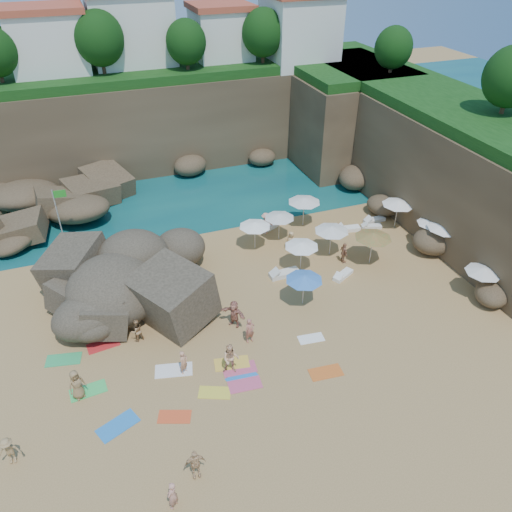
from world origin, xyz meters
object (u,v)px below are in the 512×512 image
object	(u,v)px
rock_outcrop	(145,300)
person_stand_2	(265,223)
person_stand_3	(344,253)
person_stand_1	(137,330)
lounger_0	(271,225)
person_stand_6	(172,495)
person_stand_4	(291,241)
person_stand_5	(94,254)
parasol_1	(332,229)
person_stand_0	(184,362)
flag_pole	(59,211)
parasol_0	(255,224)
parasol_2	(304,200)

from	to	relation	value
rock_outcrop	person_stand_2	bearing A→B (deg)	26.48
person_stand_3	person_stand_1	bearing A→B (deg)	102.81
rock_outcrop	lounger_0	xyz separation A→B (m)	(10.62, 5.58, 0.16)
person_stand_6	person_stand_4	bearing A→B (deg)	-175.01
person_stand_2	person_stand_5	bearing A→B (deg)	16.76
person_stand_6	parasol_1	bearing A→B (deg)	177.15
person_stand_4	person_stand_5	bearing A→B (deg)	-143.60
lounger_0	person_stand_0	size ratio (longest dim) A/B	1.38
person_stand_2	person_stand_0	bearing A→B (deg)	69.21
person_stand_0	flag_pole	bearing A→B (deg)	67.52
person_stand_3	person_stand_5	xyz separation A→B (m)	(-16.04, 5.50, 0.16)
parasol_1	person_stand_3	bearing A→B (deg)	-71.68
parasol_0	person_stand_1	world-z (taller)	parasol_0
flag_pole	person_stand_0	xyz separation A→B (m)	(5.12, -14.75, -2.19)
flag_pole	person_stand_3	xyz separation A→B (m)	(17.75, -8.59, -2.16)
parasol_0	person_stand_1	bearing A→B (deg)	-144.66
person_stand_4	person_stand_6	world-z (taller)	person_stand_6
person_stand_1	person_stand_2	distance (m)	13.72
parasol_2	parasol_1	bearing A→B (deg)	-89.28
parasol_0	person_stand_5	xyz separation A→B (m)	(-10.95, 1.70, -1.03)
person_stand_1	parasol_0	bearing A→B (deg)	-162.66
rock_outcrop	person_stand_2	distance (m)	11.11
rock_outcrop	person_stand_3	bearing A→B (deg)	-2.22
person_stand_3	person_stand_4	distance (m)	3.86
person_stand_1	person_stand_2	size ratio (longest dim) A/B	0.85
person_stand_2	person_stand_4	distance (m)	2.92
rock_outcrop	person_stand_1	xyz separation A→B (m)	(-0.97, -3.42, 0.72)
person_stand_0	person_stand_5	size ratio (longest dim) A/B	0.80
person_stand_0	rock_outcrop	bearing A→B (deg)	56.29
rock_outcrop	person_stand_6	xyz separation A→B (m)	(-1.14, -13.56, 0.76)
person_stand_1	person_stand_5	world-z (taller)	person_stand_5
rock_outcrop	person_stand_1	bearing A→B (deg)	-105.83
parasol_0	person_stand_3	distance (m)	6.47
rock_outcrop	person_stand_1	distance (m)	3.62
flag_pole	lounger_0	size ratio (longest dim) A/B	2.26
parasol_2	person_stand_0	size ratio (longest dim) A/B	1.68
flag_pole	parasol_0	xyz separation A→B (m)	(12.66, -4.78, -0.97)
person_stand_1	lounger_0	bearing A→B (deg)	-160.20
person_stand_5	person_stand_0	bearing A→B (deg)	-102.89
rock_outcrop	parasol_2	size ratio (longest dim) A/B	3.58
person_stand_6	parasol_2	bearing A→B (deg)	-175.15
parasol_0	person_stand_3	xyz separation A→B (m)	(5.09, -3.80, -1.19)
person_stand_1	person_stand_4	size ratio (longest dim) A/B	0.99
rock_outcrop	person_stand_2	world-z (taller)	rock_outcrop
parasol_0	person_stand_2	bearing A→B (deg)	48.95
parasol_1	rock_outcrop	bearing A→B (deg)	-176.90
parasol_0	person_stand_2	distance (m)	2.47
parasol_0	person_stand_1	xyz separation A→B (m)	(-9.44, -6.69, -1.23)
parasol_2	person_stand_5	bearing A→B (deg)	-179.54
person_stand_4	parasol_2	bearing A→B (deg)	100.26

